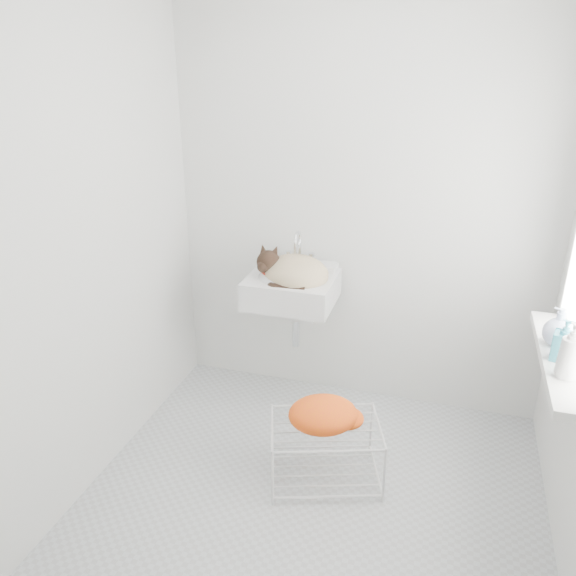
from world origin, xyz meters
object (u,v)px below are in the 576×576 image
(wire_rack, at_px, (325,453))
(bottle_a, at_px, (565,377))
(bottle_b, at_px, (560,359))
(sink, at_px, (292,276))
(bottle_c, at_px, (556,344))
(cat, at_px, (293,271))

(wire_rack, xyz_separation_m, bottle_a, (0.98, -0.13, 0.70))
(bottle_b, bearing_deg, sink, 156.50)
(bottle_c, bearing_deg, cat, 162.19)
(sink, bearing_deg, wire_rack, -59.19)
(bottle_a, bearing_deg, bottle_c, 90.00)
(sink, distance_m, cat, 0.04)
(cat, bearing_deg, bottle_a, -16.69)
(bottle_a, distance_m, bottle_b, 0.14)
(wire_rack, xyz_separation_m, bottle_b, (0.98, 0.01, 0.70))
(wire_rack, relative_size, bottle_b, 2.94)
(sink, bearing_deg, bottle_a, -28.44)
(bottle_a, bearing_deg, wire_rack, 172.42)
(bottle_a, bearing_deg, bottle_b, 90.00)
(sink, bearing_deg, cat, -49.90)
(bottle_a, bearing_deg, cat, 151.87)
(cat, relative_size, bottle_b, 2.38)
(cat, distance_m, wire_rack, 0.99)
(sink, height_order, cat, cat)
(cat, bearing_deg, wire_rack, -48.05)
(bottle_b, bearing_deg, bottle_a, -90.00)
(wire_rack, xyz_separation_m, bottle_c, (0.98, 0.15, 0.70))
(bottle_b, height_order, bottle_c, bottle_b)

